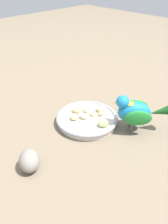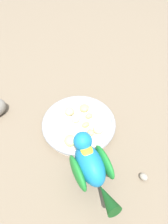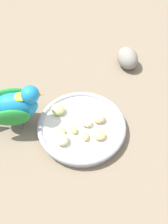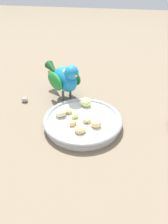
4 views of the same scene
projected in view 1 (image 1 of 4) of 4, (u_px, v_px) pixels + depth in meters
name	position (u px, v px, depth m)	size (l,w,h in m)	color
ground_plane	(88.00, 119.00, 0.94)	(4.00, 4.00, 0.00)	#756651
feeding_bowl	(87.00, 119.00, 0.91)	(0.24, 0.24, 0.03)	beige
apple_piece_0	(74.00, 117.00, 0.89)	(0.03, 0.03, 0.02)	#E5C67F
apple_piece_1	(101.00, 114.00, 0.92)	(0.02, 0.02, 0.02)	tan
apple_piece_2	(101.00, 109.00, 0.94)	(0.04, 0.03, 0.03)	beige
apple_piece_3	(76.00, 110.00, 0.93)	(0.03, 0.03, 0.02)	tan
apple_piece_4	(103.00, 123.00, 0.85)	(0.04, 0.04, 0.03)	#C6D17A
apple_piece_5	(93.00, 114.00, 0.91)	(0.03, 0.02, 0.02)	#B2CC66
apple_piece_6	(84.00, 116.00, 0.90)	(0.03, 0.03, 0.02)	beige
apple_piece_7	(86.00, 110.00, 0.94)	(0.03, 0.02, 0.02)	tan
parrot	(135.00, 111.00, 0.83)	(0.17, 0.17, 0.15)	#59544C
rock_large	(29.00, 161.00, 0.70)	(0.08, 0.06, 0.06)	gray
pebble_1	(142.00, 108.00, 0.99)	(0.02, 0.02, 0.02)	gray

